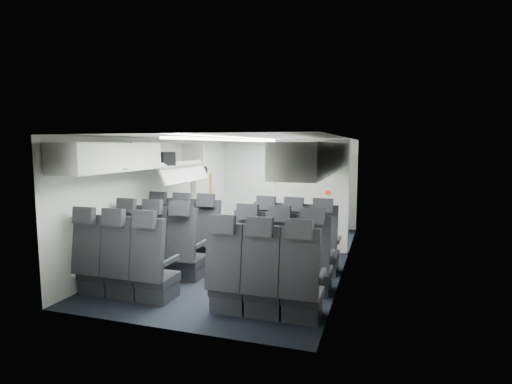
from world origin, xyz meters
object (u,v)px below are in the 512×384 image
Objects in this scene: galley_unit at (324,191)px; seat_row_mid at (218,256)px; seat_row_front at (239,242)px; carry_on_bag at (161,159)px; boarding_door at (203,192)px; flight_attendant at (280,198)px; seat_row_rear at (190,275)px.

seat_row_mid is at bearing -102.88° from galley_unit.
carry_on_bag is at bearing -174.50° from seat_row_front.
boarding_door is at bearing -155.72° from galley_unit.
seat_row_mid is 1.86× the size of flight_attendant.
galley_unit reaches higher than seat_row_rear.
carry_on_bag is at bearing -83.36° from boarding_door.
boarding_door is (-1.64, 2.09, 0.55)m from seat_row_front.
seat_row_front is 0.90m from seat_row_mid.
carry_on_bag reaches higher than galley_unit.
seat_row_front is 3.43m from galley_unit.
galley_unit reaches higher than seat_row_front.
seat_row_rear is 5.17m from galley_unit.
carry_on_bag is (0.26, -2.22, 0.83)m from boarding_door.
flight_attendant reaches higher than seat_row_front.
galley_unit is 4.48× the size of carry_on_bag.
boarding_door reaches higher than seat_row_front.
seat_row_mid is 4.30m from galley_unit.
carry_on_bag reaches higher than seat_row_mid.
boarding_door is at bearing 97.19° from flight_attendant.
seat_row_mid is at bearing -61.23° from boarding_door.
flight_attendant is (0.18, 3.89, 0.49)m from seat_row_rear.
carry_on_bag reaches higher than seat_row_front.
carry_on_bag reaches higher than seat_row_rear.
carry_on_bag is at bearing 129.64° from seat_row_rear.
seat_row_front is 1.79× the size of boarding_door.
galley_unit is 1.39m from flight_attendant.
seat_row_front and seat_row_rear have the same top height.
flight_attendant is 2.86m from carry_on_bag.
flight_attendant is at bearing 0.22° from boarding_door.
seat_row_front is at bearing 21.03° from carry_on_bag.
boarding_door is 1.82m from flight_attendant.
carry_on_bag is (-1.38, 0.77, 1.38)m from seat_row_mid.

